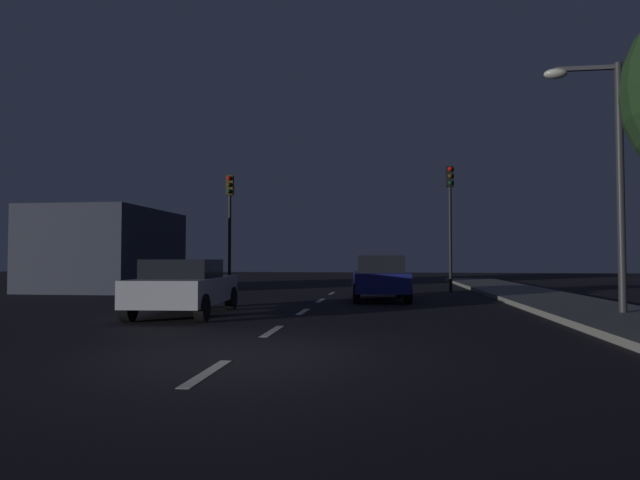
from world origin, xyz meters
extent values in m
plane|color=black|center=(0.00, 7.00, 0.00)|extent=(80.00, 80.00, 0.00)
cube|color=gray|center=(7.50, 7.00, 0.07)|extent=(3.00, 40.00, 0.15)
cube|color=silver|center=(0.00, -1.20, 0.00)|extent=(0.16, 1.60, 0.01)
cube|color=silver|center=(0.00, 2.60, 0.00)|extent=(0.16, 1.60, 0.01)
cube|color=silver|center=(0.00, 6.40, 0.00)|extent=(0.16, 1.60, 0.01)
cube|color=silver|center=(0.00, 10.20, 0.00)|extent=(0.16, 1.60, 0.01)
cube|color=silver|center=(0.00, 14.00, 0.00)|extent=(0.16, 1.60, 0.01)
cylinder|color=black|center=(-4.82, 15.49, 2.61)|extent=(0.14, 0.14, 5.21)
cube|color=#382D0C|center=(-4.82, 15.49, 4.76)|extent=(0.32, 0.24, 0.90)
sphere|color=red|center=(-4.82, 15.33, 5.06)|extent=(0.20, 0.20, 0.20)
sphere|color=#3F2D0C|center=(-4.82, 15.33, 4.76)|extent=(0.20, 0.20, 0.20)
sphere|color=#0C3319|center=(-4.82, 15.33, 4.46)|extent=(0.20, 0.20, 0.20)
cylinder|color=black|center=(4.96, 15.49, 2.71)|extent=(0.14, 0.14, 5.42)
cube|color=black|center=(4.96, 15.49, 4.97)|extent=(0.32, 0.24, 0.90)
sphere|color=red|center=(4.96, 15.33, 5.27)|extent=(0.20, 0.20, 0.20)
sphere|color=#3F2D0C|center=(4.96, 15.33, 4.97)|extent=(0.20, 0.20, 0.20)
sphere|color=#0C3319|center=(4.96, 15.33, 4.67)|extent=(0.20, 0.20, 0.20)
cube|color=navy|center=(1.99, 10.59, 0.64)|extent=(2.03, 3.98, 0.64)
cube|color=black|center=(2.00, 10.40, 1.24)|extent=(1.66, 1.85, 0.58)
cylinder|color=black|center=(1.08, 11.91, 0.32)|extent=(0.27, 0.65, 0.64)
cylinder|color=black|center=(2.69, 12.03, 0.32)|extent=(0.27, 0.65, 0.64)
cylinder|color=black|center=(1.29, 9.15, 0.32)|extent=(0.27, 0.65, 0.64)
cylinder|color=black|center=(2.90, 9.28, 0.32)|extent=(0.27, 0.65, 0.64)
cube|color=silver|center=(-2.80, 5.13, 0.63)|extent=(2.08, 4.10, 0.63)
cube|color=black|center=(-2.78, 4.93, 1.18)|extent=(1.71, 1.90, 0.46)
cylinder|color=black|center=(-3.74, 6.51, 0.32)|extent=(0.26, 0.65, 0.64)
cylinder|color=black|center=(-2.06, 6.63, 0.32)|extent=(0.26, 0.65, 0.64)
cylinder|color=black|center=(-3.53, 3.64, 0.32)|extent=(0.26, 0.65, 0.64)
cylinder|color=black|center=(-1.86, 3.75, 0.32)|extent=(0.26, 0.65, 0.64)
cylinder|color=#2D2D30|center=(7.80, 5.75, 3.08)|extent=(0.18, 0.18, 6.15)
cube|color=#4C4C51|center=(7.08, 5.75, 6.05)|extent=(1.44, 0.10, 0.10)
ellipsoid|color=silver|center=(6.36, 5.75, 5.95)|extent=(0.56, 0.36, 0.24)
cube|color=#333847|center=(-10.40, 14.98, 1.82)|extent=(4.80, 6.62, 3.64)
camera|label=1|loc=(2.22, -7.54, 1.43)|focal=29.44mm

